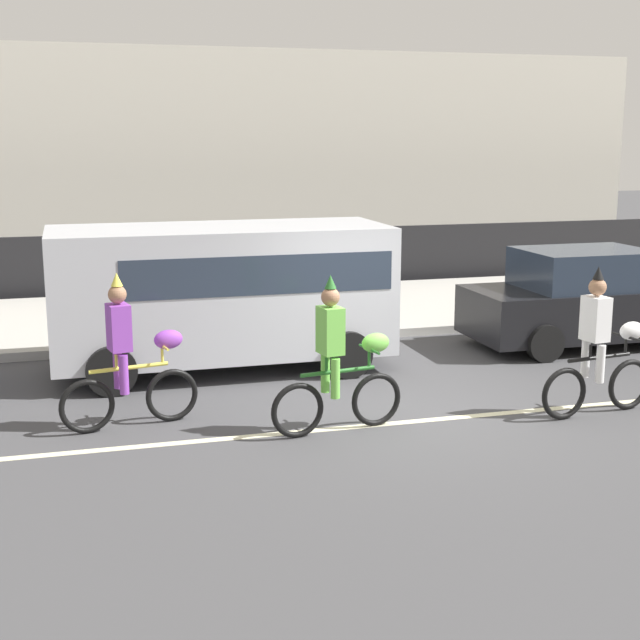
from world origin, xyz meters
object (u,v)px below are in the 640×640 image
parade_cyclist_zebra (601,350)px  parked_van_silver (226,286)px  parade_cyclist_purple (130,360)px  parked_car_black (586,300)px  parade_cyclist_lime (339,364)px

parade_cyclist_zebra → parked_van_silver: bearing=139.6°
parade_cyclist_zebra → parked_van_silver: 5.49m
parade_cyclist_purple → parked_van_silver: (1.61, 2.44, 0.44)m
parked_van_silver → parked_car_black: 6.15m
parade_cyclist_purple → parade_cyclist_zebra: (5.77, -1.10, 0.00)m
parade_cyclist_lime → parade_cyclist_zebra: size_ratio=1.00×
parade_cyclist_purple → parade_cyclist_lime: same height
parade_cyclist_purple → parked_car_black: 8.09m
parade_cyclist_lime → parked_car_black: parade_cyclist_lime is taller
parade_cyclist_purple → parade_cyclist_zebra: size_ratio=1.00×
parked_van_silver → parade_cyclist_purple: bearing=-123.3°
parked_car_black → parade_cyclist_purple: bearing=-163.1°
parade_cyclist_purple → parade_cyclist_lime: (2.39, -0.85, 0.00)m
parade_cyclist_zebra → parked_car_black: parade_cyclist_zebra is taller
parade_cyclist_purple → parade_cyclist_zebra: same height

